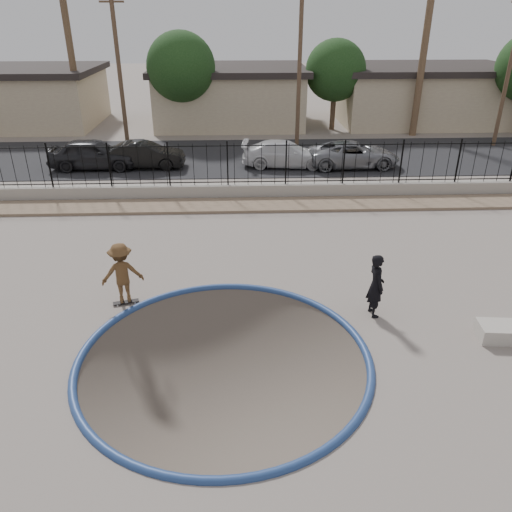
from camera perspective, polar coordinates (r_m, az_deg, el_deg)
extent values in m
cube|color=slate|center=(24.08, -3.07, 5.57)|extent=(120.00, 120.00, 2.20)
torus|color=navy|center=(12.08, -3.67, -11.66)|extent=(7.04, 7.04, 0.20)
cube|color=#8C755B|center=(21.05, -3.20, 5.81)|extent=(42.00, 1.60, 0.11)
cube|color=gray|center=(22.01, -3.19, 7.41)|extent=(42.00, 0.45, 0.60)
cube|color=black|center=(21.87, -3.22, 8.45)|extent=(40.00, 0.04, 0.03)
cube|color=black|center=(21.44, -3.32, 12.47)|extent=(40.00, 0.04, 0.04)
cube|color=black|center=(28.50, -3.05, 11.24)|extent=(90.00, 8.00, 0.04)
cube|color=tan|center=(40.48, -25.65, 15.84)|extent=(11.00, 8.00, 3.50)
cube|color=#292321|center=(40.26, -26.21, 18.53)|extent=(11.60, 8.60, 0.40)
cube|color=tan|center=(37.45, -3.00, 17.59)|extent=(10.00, 8.00, 3.50)
cube|color=#292321|center=(37.21, -3.07, 20.56)|extent=(10.60, 8.60, 0.40)
cube|color=tan|center=(39.85, 18.53, 16.87)|extent=(12.00, 8.00, 3.50)
cube|color=#292321|center=(39.62, 18.95, 19.64)|extent=(12.60, 8.60, 0.40)
cylinder|color=brown|center=(36.16, -20.28, 20.21)|extent=(0.44, 0.44, 9.00)
cylinder|color=brown|center=(34.62, 18.60, 21.08)|extent=(0.44, 0.44, 10.00)
cylinder|color=#473323|center=(30.34, -15.37, 19.95)|extent=(0.24, 0.24, 9.00)
cube|color=#473323|center=(30.20, -16.19, 26.14)|extent=(1.30, 0.10, 0.10)
cylinder|color=#473323|center=(29.86, 5.01, 21.11)|extent=(0.24, 0.24, 9.50)
cylinder|color=#473323|center=(33.53, 27.01, 18.69)|extent=(0.24, 0.24, 9.00)
cylinder|color=#473323|center=(34.20, -8.27, 16.10)|extent=(0.34, 0.34, 3.00)
sphere|color=#143311|center=(33.84, -8.58, 20.60)|extent=(4.32, 4.32, 4.32)
cylinder|color=#473323|center=(35.67, 8.78, 16.28)|extent=(0.34, 0.34, 2.75)
sphere|color=#143311|center=(35.33, 9.07, 20.23)|extent=(3.96, 3.96, 3.96)
imported|color=brown|center=(14.14, -15.02, -2.25)|extent=(1.25, 0.89, 1.75)
cube|color=black|center=(14.53, -14.65, -5.09)|extent=(0.73, 0.36, 0.02)
cylinder|color=silver|center=(14.49, -15.56, -5.45)|extent=(0.05, 0.04, 0.05)
cylinder|color=silver|center=(14.61, -15.59, -5.19)|extent=(0.05, 0.04, 0.05)
cylinder|color=silver|center=(14.49, -13.67, -5.20)|extent=(0.05, 0.04, 0.05)
cylinder|color=silver|center=(14.61, -13.72, -4.94)|extent=(0.05, 0.04, 0.05)
imported|color=black|center=(13.55, 13.53, -3.29)|extent=(0.51, 0.70, 1.78)
cube|color=#AEA69A|center=(14.10, 27.13, -7.76)|extent=(1.66, 0.85, 0.40)
imported|color=black|center=(27.36, -18.07, 11.05)|extent=(4.50, 1.85, 1.53)
imported|color=black|center=(26.81, -12.64, 11.20)|extent=(4.08, 1.46, 1.34)
imported|color=silver|center=(26.52, 3.38, 11.58)|extent=(4.64, 2.23, 1.30)
imported|color=gray|center=(26.87, 11.08, 11.33)|extent=(4.74, 2.28, 1.30)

